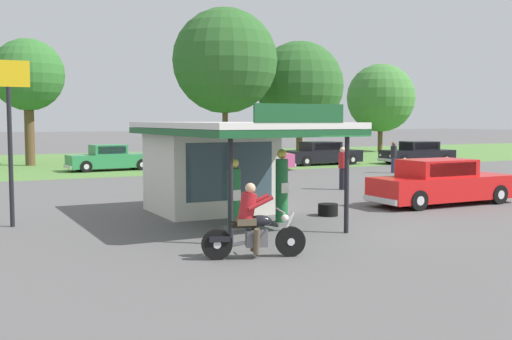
{
  "coord_description": "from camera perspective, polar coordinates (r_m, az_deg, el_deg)",
  "views": [
    {
      "loc": [
        -9.37,
        -13.01,
        2.86
      ],
      "look_at": [
        -1.04,
        3.22,
        1.4
      ],
      "focal_mm": 43.45,
      "sensor_mm": 36.0,
      "label": 1
    }
  ],
  "objects": [
    {
      "name": "bystander_chatting_near_pumps",
      "position": [
        25.9,
        -4.24,
        0.31
      ],
      "size": [
        0.38,
        0.38,
        1.74
      ],
      "color": "#2D3351",
      "rests_on": "ground"
    },
    {
      "name": "tree_oak_right",
      "position": [
        58.43,
        11.41,
        6.52
      ],
      "size": [
        6.25,
        6.25,
        8.06
      ],
      "color": "brown",
      "rests_on": "ground"
    },
    {
      "name": "parked_car_second_row_spare",
      "position": [
        35.77,
        -0.49,
        1.1
      ],
      "size": [
        5.35,
        2.96,
        1.5
      ],
      "color": "#E55993",
      "rests_on": "ground"
    },
    {
      "name": "tree_oak_centre",
      "position": [
        41.79,
        -20.31,
        8.06
      ],
      "size": [
        4.53,
        4.53,
        8.0
      ],
      "color": "brown",
      "rests_on": "ground"
    },
    {
      "name": "bystander_strolling_foreground",
      "position": [
        34.62,
        12.56,
        1.23
      ],
      "size": [
        0.34,
        0.34,
        1.71
      ],
      "color": "#2D3351",
      "rests_on": "ground"
    },
    {
      "name": "tree_oak_far_right",
      "position": [
        50.01,
        3.87,
        7.59
      ],
      "size": [
        7.05,
        7.05,
        9.18
      ],
      "color": "brown",
      "rests_on": "ground"
    },
    {
      "name": "bystander_leaning_by_kiosk",
      "position": [
        25.85,
        7.97,
        0.28
      ],
      "size": [
        0.34,
        0.34,
        1.77
      ],
      "color": "black",
      "rests_on": "ground"
    },
    {
      "name": "roadside_pole_sign",
      "position": [
        17.8,
        -21.78,
        4.91
      ],
      "size": [
        1.1,
        0.12,
        4.46
      ],
      "color": "black",
      "rests_on": "ground"
    },
    {
      "name": "gas_pump_nearside",
      "position": [
        16.23,
        -2.04,
        -2.53
      ],
      "size": [
        0.44,
        0.44,
        1.88
      ],
      "color": "slate",
      "rests_on": "ground"
    },
    {
      "name": "ground_plane",
      "position": [
        16.29,
        8.48,
        -5.59
      ],
      "size": [
        300.0,
        300.0,
        0.0
      ],
      "primitive_type": "plane",
      "color": "#5B5959"
    },
    {
      "name": "gas_pump_offside",
      "position": [
        16.88,
        2.38,
        -1.9
      ],
      "size": [
        0.44,
        0.44,
        2.09
      ],
      "color": "slate",
      "rests_on": "ground"
    },
    {
      "name": "featured_classic_sedan",
      "position": [
        22.02,
        16.71,
        -1.21
      ],
      "size": [
        5.46,
        1.89,
        1.55
      ],
      "color": "red",
      "rests_on": "ground"
    },
    {
      "name": "parked_car_back_row_far_right",
      "position": [
        40.37,
        6.1,
        1.47
      ],
      "size": [
        5.33,
        2.07,
        1.49
      ],
      "color": "black",
      "rests_on": "ground"
    },
    {
      "name": "parked_car_back_row_centre_left",
      "position": [
        36.45,
        -13.31,
        1.01
      ],
      "size": [
        5.0,
        2.03,
        1.48
      ],
      "color": "#2D844C",
      "rests_on": "ground"
    },
    {
      "name": "grass_verge_strip",
      "position": [
        44.12,
        -14.86,
        0.72
      ],
      "size": [
        120.0,
        24.0,
        0.01
      ],
      "primitive_type": "cube",
      "color": "#56843D",
      "rests_on": "ground"
    },
    {
      "name": "tree_oak_distant_spare",
      "position": [
        44.32,
        -2.88,
        10.01
      ],
      "size": [
        7.4,
        7.4,
        10.76
      ],
      "color": "brown",
      "rests_on": "ground"
    },
    {
      "name": "parked_car_back_row_far_left",
      "position": [
        42.62,
        14.65,
        1.49
      ],
      "size": [
        5.2,
        2.38,
        1.47
      ],
      "color": "black",
      "rests_on": "ground"
    },
    {
      "name": "service_station_kiosk",
      "position": [
        18.96,
        -3.64,
        1.0
      ],
      "size": [
        4.14,
        7.2,
        3.25
      ],
      "color": "silver",
      "rests_on": "ground"
    },
    {
      "name": "spare_tire_stack",
      "position": [
        18.79,
        6.64,
        -3.65
      ],
      "size": [
        0.6,
        0.6,
        0.36
      ],
      "color": "black",
      "rests_on": "ground"
    },
    {
      "name": "motorcycle_with_rider",
      "position": [
        12.9,
        -0.34,
        -5.28
      ],
      "size": [
        2.15,
        0.86,
        1.58
      ],
      "color": "black",
      "rests_on": "ground"
    }
  ]
}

